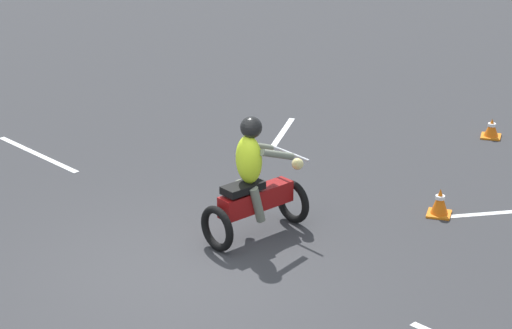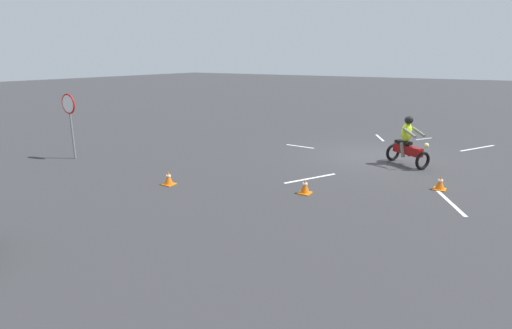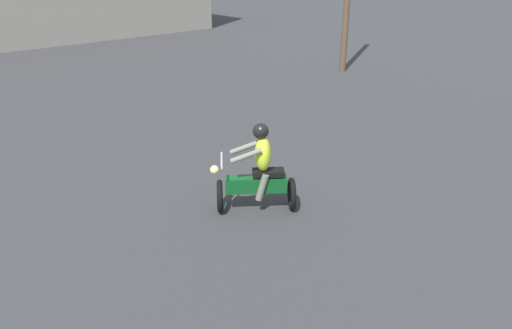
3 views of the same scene
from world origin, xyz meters
The scene contains 7 objects.
ground_plane centered at (0.00, 0.00, 0.00)m, with size 120.00×120.00×0.00m, color #333335.
motorcycle_rider_foreground centered at (-1.29, 0.55, 0.73)m, with size 1.50×1.25×1.66m.
traffic_cone_near_left centered at (-6.07, 3.21, 0.15)m, with size 0.32×0.32×0.32m.
traffic_cone_far_right centered at (-2.67, 2.78, 0.19)m, with size 0.32×0.32×0.39m.
lane_stripe_nw centered at (-3.06, 3.72, 0.00)m, with size 0.10×1.88×0.01m, color silver.
lane_stripe_w centered at (-5.32, -0.17, 0.00)m, with size 0.10×1.44×0.01m, color silver.
lane_stripe_sw centered at (-3.17, -3.62, 0.00)m, with size 0.10×2.16×0.01m, color silver.
Camera 1 is at (9.98, 3.99, 5.66)m, focal length 70.00 mm.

